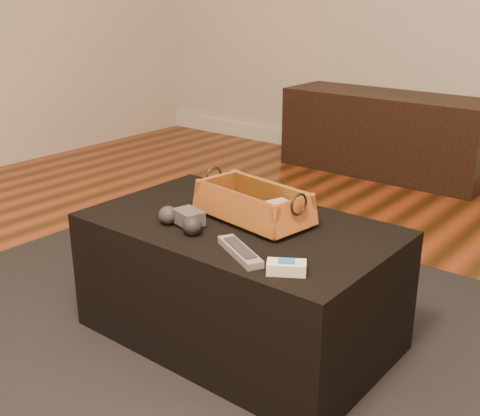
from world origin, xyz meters
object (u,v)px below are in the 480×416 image
Objects in this scene: ottoman at (239,281)px; silver_remote at (240,251)px; media_cabinet at (385,134)px; game_controller at (183,219)px; wicker_basket at (253,206)px; tv_remote at (246,212)px; cream_gadget at (286,267)px.

ottoman is 0.34m from silver_remote.
media_cabinet reaches higher than ottoman.
game_controller is 0.27m from silver_remote.
game_controller is at bearing -121.94° from wicker_basket.
ottoman is 0.30m from game_controller.
tv_remote is 1.80× the size of cream_gadget.
wicker_basket is 0.41m from cream_gadget.
media_cabinet is at bearing 104.51° from wicker_basket.
silver_remote is 1.85× the size of cream_gadget.
ottoman is 0.26m from wicker_basket.
ottoman is at bearing 54.57° from game_controller.
wicker_basket reaches higher than ottoman.
silver_remote is (0.17, -0.24, -0.01)m from tv_remote.
cream_gadget reaches higher than ottoman.
cream_gadget is at bearing -39.88° from wicker_basket.
media_cabinet is 3.15× the size of wicker_basket.
cream_gadget is at bearing -34.22° from tv_remote.
wicker_basket is (0.55, -2.13, 0.22)m from media_cabinet.
tv_remote is at bearing 95.15° from ottoman.
wicker_basket is at bearing -75.49° from media_cabinet.
media_cabinet is 11.46× the size of cream_gadget.
media_cabinet is 6.21× the size of silver_remote.
tv_remote is at bearing 125.04° from silver_remote.
wicker_basket reaches higher than game_controller.
silver_remote is at bearing 175.10° from cream_gadget.
game_controller is 0.90× the size of silver_remote.
silver_remote is (0.16, -0.20, 0.22)m from ottoman.
game_controller is at bearing 171.88° from cream_gadget.
media_cabinet is 1.33× the size of ottoman.
media_cabinet is at bearing 103.73° from ottoman.
wicker_basket is (0.02, 0.05, 0.26)m from ottoman.
media_cabinet is 2.48m from silver_remote.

